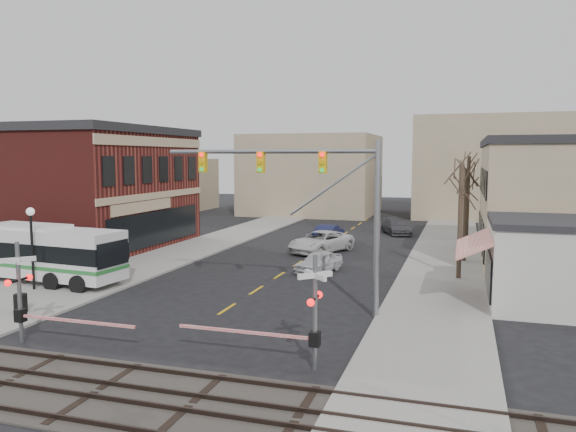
% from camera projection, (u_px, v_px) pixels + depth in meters
% --- Properties ---
extents(ground, '(160.00, 160.00, 0.00)m').
position_uv_depth(ground, '(209.00, 321.00, 24.90)').
color(ground, black).
rests_on(ground, ground).
extents(sidewalk_west, '(5.00, 60.00, 0.12)m').
position_uv_depth(sidewalk_west, '(209.00, 244.00, 46.69)').
color(sidewalk_west, gray).
rests_on(sidewalk_west, ground).
extents(sidewalk_east, '(5.00, 60.00, 0.12)m').
position_uv_depth(sidewalk_east, '(445.00, 256.00, 41.06)').
color(sidewalk_east, gray).
rests_on(sidewalk_east, ground).
extents(ballast_strip, '(160.00, 5.00, 0.06)m').
position_uv_depth(ballast_strip, '(97.00, 392.00, 17.30)').
color(ballast_strip, '#332D28').
rests_on(ballast_strip, ground).
extents(rail_tracks, '(160.00, 3.91, 0.14)m').
position_uv_depth(rail_tracks, '(97.00, 389.00, 17.29)').
color(rail_tracks, '#2D231E').
rests_on(rail_tracks, ground).
extents(brick_building, '(30.40, 15.40, 9.60)m').
position_uv_depth(brick_building, '(0.00, 186.00, 47.58)').
color(brick_building, maroon).
rests_on(brick_building, ground).
extents(tree_east_a, '(0.28, 0.28, 6.75)m').
position_uv_depth(tree_east_a, '(460.00, 221.00, 32.81)').
color(tree_east_a, '#382B21').
rests_on(tree_east_a, sidewalk_east).
extents(tree_east_b, '(0.28, 0.28, 6.30)m').
position_uv_depth(tree_east_b, '(465.00, 215.00, 38.44)').
color(tree_east_b, '#382B21').
rests_on(tree_east_b, sidewalk_east).
extents(tree_east_c, '(0.28, 0.28, 7.20)m').
position_uv_depth(tree_east_c, '(468.00, 200.00, 45.93)').
color(tree_east_c, '#382B21').
rests_on(tree_east_c, sidewalk_east).
extents(transit_bus, '(12.55, 3.84, 3.18)m').
position_uv_depth(transit_bus, '(28.00, 251.00, 32.60)').
color(transit_bus, silver).
rests_on(transit_bus, ground).
extents(traffic_signal_mast, '(10.39, 0.30, 8.00)m').
position_uv_depth(traffic_signal_mast, '(316.00, 189.00, 25.71)').
color(traffic_signal_mast, gray).
rests_on(traffic_signal_mast, ground).
extents(rr_crossing_west, '(5.60, 1.36, 4.00)m').
position_uv_depth(rr_crossing_west, '(28.00, 294.00, 21.61)').
color(rr_crossing_west, gray).
rests_on(rr_crossing_west, ground).
extents(rr_crossing_east, '(5.60, 1.36, 4.00)m').
position_uv_depth(rr_crossing_east, '(303.00, 313.00, 19.04)').
color(rr_crossing_east, gray).
rests_on(rr_crossing_east, ground).
extents(street_lamp, '(0.44, 0.44, 4.45)m').
position_uv_depth(street_lamp, '(31.00, 231.00, 29.99)').
color(street_lamp, black).
rests_on(street_lamp, sidewalk_west).
extents(trash_bin, '(0.60, 0.60, 0.84)m').
position_uv_depth(trash_bin, '(21.00, 303.00, 25.84)').
color(trash_bin, black).
rests_on(trash_bin, sidewalk_west).
extents(car_a, '(2.74, 4.19, 1.33)m').
position_uv_depth(car_a, '(319.00, 262.00, 35.37)').
color(car_a, silver).
rests_on(car_a, ground).
extents(car_b, '(1.90, 4.66, 1.50)m').
position_uv_depth(car_b, '(329.00, 233.00, 47.89)').
color(car_b, '#191C3E').
rests_on(car_b, ground).
extents(car_c, '(4.76, 6.39, 1.61)m').
position_uv_depth(car_c, '(321.00, 242.00, 42.76)').
color(car_c, silver).
rests_on(car_c, ground).
extents(car_d, '(3.66, 5.11, 1.37)m').
position_uv_depth(car_d, '(396.00, 227.00, 52.84)').
color(car_d, '#3F3E44').
rests_on(car_d, ground).
extents(pedestrian_near, '(0.67, 0.80, 1.88)m').
position_uv_depth(pedestrian_near, '(87.00, 267.00, 31.66)').
color(pedestrian_near, '#4C443D').
rests_on(pedestrian_near, sidewalk_west).
extents(pedestrian_far, '(1.12, 1.11, 1.83)m').
position_uv_depth(pedestrian_far, '(105.00, 255.00, 35.84)').
color(pedestrian_far, '#2C344D').
rests_on(pedestrian_far, sidewalk_west).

